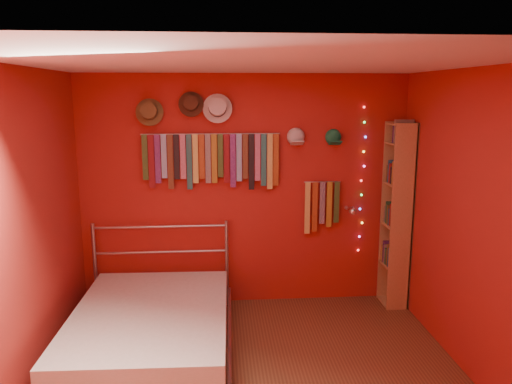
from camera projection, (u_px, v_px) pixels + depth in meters
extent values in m
cube|color=maroon|center=(245.00, 192.00, 5.39)|extent=(3.50, 0.02, 2.50)
cube|color=maroon|center=(486.00, 232.00, 3.81)|extent=(0.02, 3.50, 2.50)
cube|color=maroon|center=(13.00, 243.00, 3.54)|extent=(0.02, 3.50, 2.50)
cube|color=white|center=(258.00, 63.00, 3.43)|extent=(3.50, 3.50, 0.02)
cylinder|color=#A6A6AA|center=(211.00, 134.00, 5.19)|extent=(1.45, 0.01, 0.01)
cube|color=#214B1E|center=(145.00, 157.00, 5.17)|extent=(0.06, 0.01, 0.48)
cube|color=maroon|center=(151.00, 161.00, 5.18)|extent=(0.06, 0.01, 0.56)
cube|color=#461966|center=(158.00, 159.00, 5.17)|extent=(0.06, 0.01, 0.51)
cube|color=#76A4D2|center=(164.00, 156.00, 5.19)|extent=(0.06, 0.01, 0.46)
cube|color=#512F1B|center=(170.00, 162.00, 5.20)|extent=(0.06, 0.01, 0.58)
cube|color=black|center=(177.00, 157.00, 5.19)|extent=(0.06, 0.01, 0.47)
cube|color=#A1506E|center=(183.00, 157.00, 5.20)|extent=(0.06, 0.01, 0.47)
cube|color=#174E51|center=(189.00, 162.00, 5.21)|extent=(0.06, 0.01, 0.58)
cube|color=#C9D153|center=(195.00, 159.00, 5.21)|extent=(0.06, 0.01, 0.51)
cube|color=maroon|center=(202.00, 157.00, 5.22)|extent=(0.06, 0.01, 0.47)
cube|color=navy|center=(208.00, 159.00, 5.22)|extent=(0.06, 0.01, 0.52)
cube|color=#93671A|center=(214.00, 159.00, 5.22)|extent=(0.06, 0.01, 0.52)
cube|color=#29451B|center=(220.00, 156.00, 5.23)|extent=(0.06, 0.01, 0.46)
cube|color=maroon|center=(227.00, 159.00, 5.24)|extent=(0.06, 0.01, 0.52)
cube|color=#511964|center=(233.00, 161.00, 5.24)|extent=(0.06, 0.01, 0.56)
cube|color=#7394CD|center=(239.00, 158.00, 5.25)|extent=(0.06, 0.01, 0.50)
cube|color=#4D2C19|center=(245.00, 157.00, 5.25)|extent=(0.06, 0.01, 0.48)
cube|color=black|center=(251.00, 162.00, 5.26)|extent=(0.06, 0.01, 0.59)
cube|color=#AB5586|center=(258.00, 157.00, 5.26)|extent=(0.06, 0.01, 0.50)
cube|color=#1B6161|center=(264.00, 160.00, 5.27)|extent=(0.06, 0.01, 0.56)
cube|color=tan|center=(270.00, 162.00, 5.27)|extent=(0.06, 0.01, 0.59)
cube|color=brown|center=(276.00, 160.00, 5.29)|extent=(0.06, 0.01, 0.56)
cylinder|color=#A6A6AA|center=(322.00, 182.00, 5.38)|extent=(0.40, 0.01, 0.01)
cube|color=tan|center=(307.00, 208.00, 5.42)|extent=(0.06, 0.01, 0.57)
cube|color=maroon|center=(315.00, 207.00, 5.41)|extent=(0.06, 0.01, 0.55)
cube|color=navy|center=(322.00, 203.00, 5.41)|extent=(0.06, 0.01, 0.46)
cube|color=olive|center=(329.00, 205.00, 5.43)|extent=(0.06, 0.01, 0.50)
cube|color=#1F4B1E|center=(337.00, 202.00, 5.42)|extent=(0.06, 0.01, 0.45)
cylinder|color=brown|center=(150.00, 112.00, 5.09)|extent=(0.28, 0.07, 0.28)
cylinder|color=brown|center=(149.00, 111.00, 5.04)|extent=(0.17, 0.14, 0.18)
cylinder|color=#332314|center=(149.00, 112.00, 5.06)|extent=(0.17, 0.06, 0.17)
cylinder|color=#3F2516|center=(191.00, 104.00, 5.10)|extent=(0.26, 0.06, 0.26)
cylinder|color=#3F2516|center=(191.00, 103.00, 5.06)|extent=(0.15, 0.13, 0.17)
cylinder|color=black|center=(191.00, 104.00, 5.08)|extent=(0.16, 0.05, 0.16)
cylinder|color=silver|center=(217.00, 108.00, 5.13)|extent=(0.30, 0.08, 0.30)
cylinder|color=silver|center=(217.00, 107.00, 5.08)|extent=(0.18, 0.15, 0.20)
cylinder|color=black|center=(217.00, 108.00, 5.11)|extent=(0.18, 0.06, 0.19)
ellipsoid|color=silver|center=(296.00, 137.00, 5.26)|extent=(0.18, 0.14, 0.18)
cube|color=silver|center=(297.00, 143.00, 5.16)|extent=(0.13, 0.10, 0.05)
ellipsoid|color=#197347|center=(333.00, 137.00, 5.30)|extent=(0.18, 0.13, 0.18)
cube|color=#197347|center=(335.00, 143.00, 5.20)|extent=(0.13, 0.09, 0.05)
sphere|color=#FF3333|center=(364.00, 107.00, 5.27)|extent=(0.02, 0.02, 0.02)
sphere|color=#33FF4C|center=(364.00, 122.00, 5.30)|extent=(0.02, 0.02, 0.02)
sphere|color=#4C66FF|center=(366.00, 137.00, 5.33)|extent=(0.02, 0.02, 0.02)
sphere|color=yellow|center=(364.00, 152.00, 5.36)|extent=(0.02, 0.02, 0.02)
sphere|color=#FF4CCC|center=(364.00, 166.00, 5.39)|extent=(0.02, 0.02, 0.02)
sphere|color=#FF3333|center=(361.00, 181.00, 5.42)|extent=(0.02, 0.02, 0.02)
sphere|color=#33FF4C|center=(361.00, 195.00, 5.46)|extent=(0.02, 0.02, 0.02)
sphere|color=#4C66FF|center=(360.00, 209.00, 5.49)|extent=(0.02, 0.02, 0.02)
sphere|color=yellow|center=(362.00, 223.00, 5.52)|extent=(0.02, 0.02, 0.02)
sphere|color=#FF4CCC|center=(359.00, 237.00, 5.55)|extent=(0.02, 0.02, 0.02)
sphere|color=#FF3333|center=(358.00, 250.00, 5.58)|extent=(0.02, 0.02, 0.02)
cylinder|color=#A6A6AA|center=(346.00, 208.00, 5.49)|extent=(0.04, 0.03, 0.04)
cylinder|color=#A6A6AA|center=(350.00, 208.00, 5.36)|extent=(0.01, 0.27, 0.09)
sphere|color=white|center=(353.00, 211.00, 5.23)|extent=(0.07, 0.07, 0.07)
cube|color=olive|center=(402.00, 220.00, 5.19)|extent=(0.24, 0.02, 2.00)
cube|color=olive|center=(391.00, 213.00, 5.50)|extent=(0.24, 0.02, 2.00)
cube|color=olive|center=(407.00, 216.00, 5.35)|extent=(0.02, 0.34, 2.00)
cube|color=olive|center=(392.00, 302.00, 5.54)|extent=(0.24, 0.32, 0.02)
cube|color=olive|center=(394.00, 265.00, 5.45)|extent=(0.24, 0.32, 0.02)
cube|color=olive|center=(396.00, 225.00, 5.36)|extent=(0.24, 0.32, 0.02)
cube|color=olive|center=(398.00, 184.00, 5.28)|extent=(0.24, 0.32, 0.02)
cube|color=olive|center=(401.00, 143.00, 5.19)|extent=(0.24, 0.32, 0.02)
cube|color=olive|center=(402.00, 124.00, 5.15)|extent=(0.24, 0.32, 0.02)
cylinder|color=#A6A6AA|center=(95.00, 267.00, 5.32)|extent=(0.04, 0.04, 0.95)
cylinder|color=#A6A6AA|center=(227.00, 263.00, 5.42)|extent=(0.04, 0.04, 0.95)
cylinder|color=#A6A6AA|center=(162.00, 276.00, 5.40)|extent=(1.41, 0.02, 0.02)
cylinder|color=#A6A6AA|center=(161.00, 252.00, 5.34)|extent=(1.41, 0.02, 0.02)
cylinder|color=#A6A6AA|center=(160.00, 227.00, 5.29)|extent=(1.41, 0.02, 0.02)
cube|color=beige|center=(151.00, 330.00, 4.44)|extent=(1.39, 1.94, 0.38)
cylinder|color=#A6A6AA|center=(70.00, 335.00, 4.39)|extent=(0.08, 1.91, 0.03)
cylinder|color=#A6A6AA|center=(230.00, 329.00, 4.50)|extent=(0.08, 1.91, 0.03)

